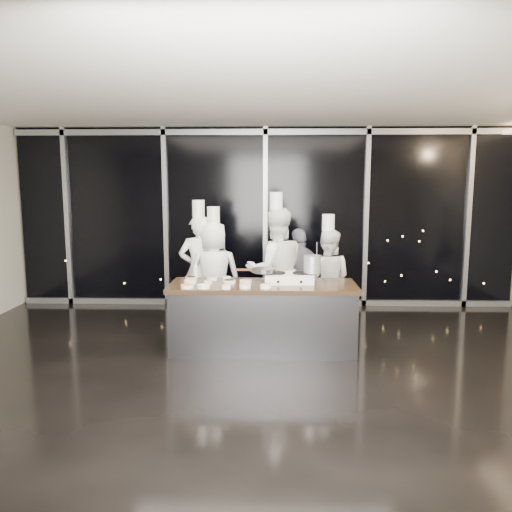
{
  "coord_description": "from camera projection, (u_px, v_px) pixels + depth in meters",
  "views": [
    {
      "loc": [
        0.1,
        -5.55,
        2.22
      ],
      "look_at": [
        -0.1,
        1.2,
        1.23
      ],
      "focal_mm": 35.0,
      "sensor_mm": 36.0,
      "label": 1
    }
  ],
  "objects": [
    {
      "name": "frying_pan",
      "position": [
        263.0,
        270.0,
        6.63
      ],
      "size": [
        0.54,
        0.31,
        0.05
      ],
      "rotation": [
        0.0,
        0.0,
        0.01
      ],
      "color": "slate",
      "rests_on": "stove"
    },
    {
      "name": "chef_center",
      "position": [
        276.0,
        270.0,
        7.39
      ],
      "size": [
        1.03,
        0.88,
        2.09
      ],
      "rotation": [
        0.0,
        0.0,
        3.36
      ],
      "color": "white",
      "rests_on": "ground"
    },
    {
      "name": "squeeze_bottle",
      "position": [
        196.0,
        271.0,
        6.93
      ],
      "size": [
        0.06,
        0.06,
        0.23
      ],
      "color": "white",
      "rests_on": "demo_counter"
    },
    {
      "name": "ground",
      "position": [
        261.0,
        375.0,
        5.82
      ],
      "size": [
        9.0,
        9.0,
        0.0
      ],
      "primitive_type": "plane",
      "color": "black",
      "rests_on": "ground"
    },
    {
      "name": "stock_pot",
      "position": [
        312.0,
        264.0,
        6.61
      ],
      "size": [
        0.23,
        0.23,
        0.23
      ],
      "primitive_type": "cylinder",
      "rotation": [
        0.0,
        0.0,
        0.01
      ],
      "color": "silver",
      "rests_on": "stove"
    },
    {
      "name": "chef_far_left",
      "position": [
        199.0,
        269.0,
        7.76
      ],
      "size": [
        0.7,
        0.53,
        1.96
      ],
      "rotation": [
        0.0,
        0.0,
        3.35
      ],
      "color": "white",
      "rests_on": "ground"
    },
    {
      "name": "stove",
      "position": [
        289.0,
        278.0,
        6.65
      ],
      "size": [
        0.64,
        0.42,
        0.14
      ],
      "rotation": [
        0.0,
        0.0,
        0.01
      ],
      "color": "white",
      "rests_on": "demo_counter"
    },
    {
      "name": "demo_counter",
      "position": [
        263.0,
        317.0,
        6.64
      ],
      "size": [
        2.46,
        0.86,
        0.9
      ],
      "color": "#3D3C42",
      "rests_on": "ground"
    },
    {
      "name": "window_wall",
      "position": [
        265.0,
        218.0,
        8.98
      ],
      "size": [
        8.9,
        0.11,
        3.2
      ],
      "color": "black",
      "rests_on": "ground"
    },
    {
      "name": "guest",
      "position": [
        300.0,
        277.0,
        7.78
      ],
      "size": [
        0.97,
        0.66,
        1.52
      ],
      "rotation": [
        0.0,
        0.0,
        3.5
      ],
      "color": "#141537",
      "rests_on": "ground"
    },
    {
      "name": "prep_bowls",
      "position": [
        218.0,
        283.0,
        6.52
      ],
      "size": [
        1.18,
        0.69,
        0.05
      ],
      "color": "white",
      "rests_on": "demo_counter"
    },
    {
      "name": "room_shell",
      "position": [
        278.0,
        180.0,
        5.49
      ],
      "size": [
        9.02,
        7.02,
        3.21
      ],
      "color": "beige",
      "rests_on": "ground"
    },
    {
      "name": "chef_right",
      "position": [
        327.0,
        278.0,
        7.65
      ],
      "size": [
        0.86,
        0.75,
        1.75
      ],
      "rotation": [
        0.0,
        0.0,
        2.88
      ],
      "color": "white",
      "rests_on": "ground"
    },
    {
      "name": "chef_left",
      "position": [
        214.0,
        274.0,
        7.65
      ],
      "size": [
        0.85,
        0.59,
        1.87
      ],
      "rotation": [
        0.0,
        0.0,
        3.24
      ],
      "color": "white",
      "rests_on": "ground"
    }
  ]
}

